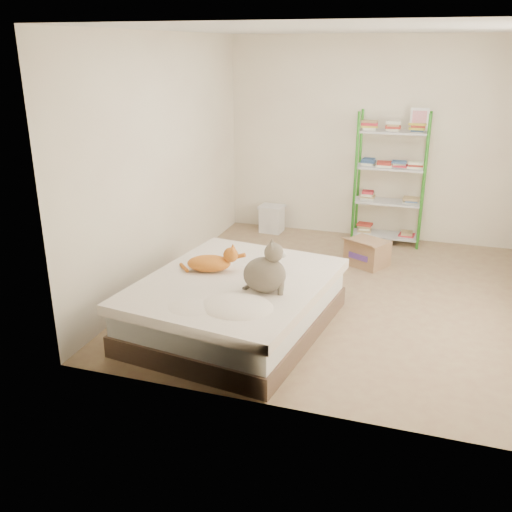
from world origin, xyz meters
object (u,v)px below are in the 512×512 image
at_px(shelf_unit, 391,177).
at_px(grey_cat, 265,267).
at_px(bed, 235,304).
at_px(orange_cat, 209,261).
at_px(white_bin, 272,219).
at_px(cardboard_box, 367,253).

bearing_deg(shelf_unit, grey_cat, -103.29).
relative_size(bed, grey_cat, 4.74).
height_order(bed, orange_cat, orange_cat).
distance_m(bed, grey_cat, 0.59).
distance_m(bed, orange_cat, 0.47).
height_order(grey_cat, white_bin, grey_cat).
xyz_separation_m(bed, orange_cat, (-0.30, 0.12, 0.34)).
bearing_deg(bed, cardboard_box, 72.71).
relative_size(grey_cat, shelf_unit, 0.25).
xyz_separation_m(grey_cat, cardboard_box, (0.61, 2.17, -0.55)).
xyz_separation_m(shelf_unit, white_bin, (-1.57, -0.03, -0.68)).
xyz_separation_m(orange_cat, shelf_unit, (1.36, 2.81, 0.29)).
bearing_deg(shelf_unit, white_bin, -178.87).
distance_m(cardboard_box, white_bin, 1.70).
bearing_deg(bed, shelf_unit, 77.86).
xyz_separation_m(bed, white_bin, (-0.51, 2.90, -0.05)).
bearing_deg(white_bin, grey_cat, -74.71).
bearing_deg(bed, orange_cat, 165.56).
height_order(orange_cat, white_bin, orange_cat).
height_order(bed, grey_cat, grey_cat).
xyz_separation_m(bed, cardboard_box, (0.93, 2.00, -0.09)).
xyz_separation_m(shelf_unit, cardboard_box, (-0.12, -0.93, -0.72)).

